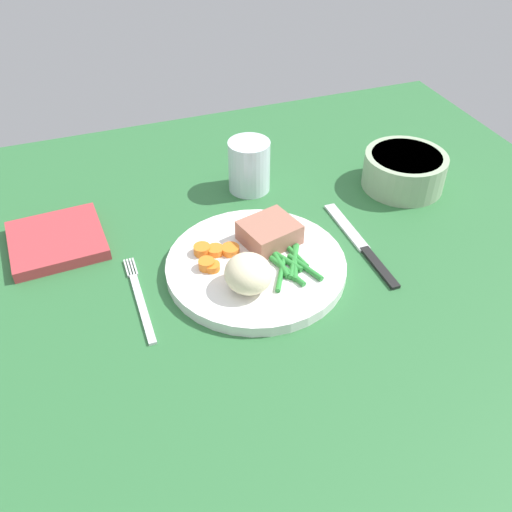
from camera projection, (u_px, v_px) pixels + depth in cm
name	position (u px, v px, depth cm)	size (l,w,h in cm)	color
dining_table	(230.00, 264.00, 80.03)	(120.00, 90.00, 2.00)	#2D6B38
dinner_plate	(256.00, 266.00, 76.95)	(24.72, 24.72, 1.60)	white
meat_portion	(269.00, 231.00, 79.14)	(7.38, 6.52, 3.02)	#A86B56
mashed_potatoes	(252.00, 273.00, 71.13)	(6.13, 6.49, 4.73)	beige
carrot_slices	(213.00, 255.00, 76.59)	(6.29, 5.97, 1.29)	orange
green_beans	(289.00, 263.00, 75.64)	(6.92, 9.81, 0.84)	#2D8C38
fork	(140.00, 299.00, 72.90)	(1.44, 16.60, 0.40)	silver
knife	(361.00, 245.00, 81.38)	(1.70, 20.50, 0.64)	black
water_glass	(249.00, 169.00, 91.00)	(6.80, 6.80, 8.53)	silver
salad_bowl	(404.00, 169.00, 91.83)	(13.37, 13.37, 5.80)	#99B28C
napkin	(57.00, 240.00, 81.25)	(13.11, 12.81, 1.68)	#B2383D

